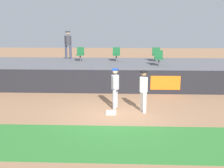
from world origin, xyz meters
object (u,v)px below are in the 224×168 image
(first_base, at_px, (111,113))
(spectator_hooded, at_px, (68,43))
(seat_back_right, at_px, (156,54))
(seat_back_center, at_px, (116,54))
(player_fielder_home, at_px, (144,88))
(player_runner_visitor, at_px, (115,85))
(seat_front_right, at_px, (159,57))
(seat_back_left, at_px, (80,53))

(first_base, bearing_deg, spectator_hooded, 112.17)
(seat_back_right, relative_size, seat_back_center, 1.00)
(first_base, relative_size, player_fielder_home, 0.24)
(player_runner_visitor, relative_size, seat_back_right, 2.03)
(player_fielder_home, distance_m, seat_back_right, 6.48)
(seat_front_right, bearing_deg, spectator_hooded, 152.67)
(player_fielder_home, height_order, spectator_hooded, spectator_hooded)
(player_runner_visitor, bearing_deg, player_fielder_home, 82.10)
(seat_back_center, distance_m, seat_back_left, 2.22)
(seat_back_right, relative_size, spectator_hooded, 0.47)
(seat_back_left, height_order, spectator_hooded, spectator_hooded)
(seat_back_right, height_order, seat_back_left, same)
(seat_back_center, bearing_deg, spectator_hooded, 161.36)
(player_runner_visitor, bearing_deg, spectator_hooded, -141.91)
(first_base, distance_m, seat_back_left, 7.20)
(seat_back_right, xyz_separation_m, spectator_hooded, (-5.62, 1.07, 0.56))
(seat_back_center, height_order, seat_back_left, same)
(first_base, height_order, seat_back_center, seat_back_center)
(first_base, relative_size, player_runner_visitor, 0.23)
(first_base, height_order, seat_back_right, seat_back_right)
(first_base, relative_size, spectator_hooded, 0.22)
(player_runner_visitor, bearing_deg, seat_back_center, -166.09)
(spectator_hooded, bearing_deg, first_base, 128.54)
(player_runner_visitor, xyz_separation_m, seat_back_left, (-2.34, 5.90, 0.71))
(seat_front_right, distance_m, spectator_hooded, 6.28)
(seat_back_right, distance_m, seat_back_left, 4.66)
(player_fielder_home, xyz_separation_m, seat_back_center, (-1.27, 6.33, 0.72))
(seat_back_center, distance_m, spectator_hooded, 3.40)
(seat_back_left, bearing_deg, spectator_hooded, 131.67)
(first_base, bearing_deg, seat_back_left, 108.25)
(player_fielder_home, bearing_deg, seat_back_center, 174.82)
(player_fielder_home, xyz_separation_m, seat_front_right, (1.10, 4.53, 0.72))
(spectator_hooded, bearing_deg, player_fielder_home, 137.39)
(player_fielder_home, height_order, seat_front_right, seat_front_right)
(seat_back_right, height_order, spectator_hooded, spectator_hooded)
(seat_back_right, bearing_deg, player_runner_visitor, -111.50)
(seat_back_right, distance_m, seat_back_center, 2.44)
(seat_back_center, relative_size, spectator_hooded, 0.47)
(seat_back_center, height_order, spectator_hooded, spectator_hooded)
(seat_front_right, relative_size, seat_back_right, 1.00)
(player_fielder_home, height_order, seat_back_right, seat_back_right)
(first_base, height_order, player_fielder_home, player_fielder_home)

